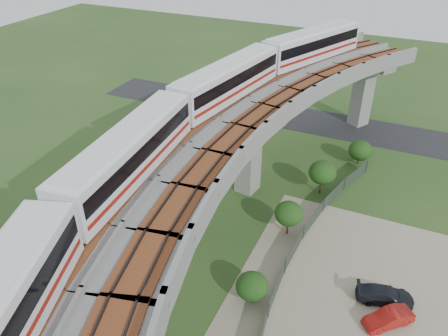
{
  "coord_description": "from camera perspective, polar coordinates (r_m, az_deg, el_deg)",
  "views": [
    {
      "loc": [
        14.77,
        -26.53,
        27.45
      ],
      "look_at": [
        1.71,
        2.42,
        7.5
      ],
      "focal_mm": 35.0,
      "sensor_mm": 36.0,
      "label": 1
    }
  ],
  "objects": [
    {
      "name": "metro_train",
      "position": [
        34.99,
        -2.63,
        6.45
      ],
      "size": [
        11.3,
        61.32,
        3.64
      ],
      "color": "white",
      "rests_on": "ground"
    },
    {
      "name": "car_red",
      "position": [
        36.5,
        20.68,
        -17.88
      ],
      "size": [
        3.75,
        3.63,
        1.28
      ],
      "primitive_type": "imported",
      "rotation": [
        0.0,
        0.0,
        -0.82
      ],
      "color": "#9A120E",
      "rests_on": "dirt_lot"
    },
    {
      "name": "viaduct",
      "position": [
        34.09,
        1.59,
        -0.55
      ],
      "size": [
        19.58,
        73.98,
        11.4
      ],
      "color": "#99968E",
      "rests_on": "ground"
    },
    {
      "name": "fence",
      "position": [
        37.98,
        9.86,
        -13.16
      ],
      "size": [
        3.87,
        38.73,
        1.5
      ],
      "color": "#2D382D",
      "rests_on": "ground"
    },
    {
      "name": "tree_1",
      "position": [
        47.02,
        12.73,
        -0.57
      ],
      "size": [
        2.91,
        2.91,
        3.9
      ],
      "color": "#382314",
      "rests_on": "ground"
    },
    {
      "name": "car_dark",
      "position": [
        37.99,
        20.28,
        -15.28
      ],
      "size": [
        4.76,
        2.8,
        1.29
      ],
      "primitive_type": "imported",
      "rotation": [
        0.0,
        0.0,
        1.81
      ],
      "color": "black",
      "rests_on": "dirt_lot"
    },
    {
      "name": "tree_3",
      "position": [
        35.13,
        3.69,
        -15.16
      ],
      "size": [
        2.58,
        2.58,
        2.78
      ],
      "color": "#382314",
      "rests_on": "ground"
    },
    {
      "name": "asphalt_road",
      "position": [
        64.55,
        8.77,
        6.59
      ],
      "size": [
        60.0,
        8.0,
        0.03
      ],
      "primitive_type": "cube",
      "color": "#232326",
      "rests_on": "ground"
    },
    {
      "name": "tree_2",
      "position": [
        40.97,
        8.46,
        -5.91
      ],
      "size": [
        2.67,
        2.67,
        3.58
      ],
      "color": "#382314",
      "rests_on": "ground"
    },
    {
      "name": "dirt_lot",
      "position": [
        36.81,
        15.51,
        -17.66
      ],
      "size": [
        18.0,
        26.0,
        0.04
      ],
      "primitive_type": "cube",
      "color": "gray",
      "rests_on": "ground"
    },
    {
      "name": "ground",
      "position": [
        40.94,
        -3.64,
        -10.06
      ],
      "size": [
        160.0,
        160.0,
        0.0
      ],
      "primitive_type": "plane",
      "color": "#294A1D",
      "rests_on": "ground"
    },
    {
      "name": "tree_0",
      "position": [
        53.92,
        17.37,
        2.2
      ],
      "size": [
        2.78,
        2.78,
        3.04
      ],
      "color": "#382314",
      "rests_on": "ground"
    }
  ]
}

